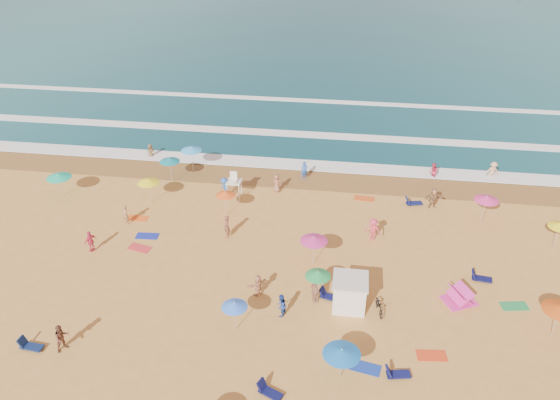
# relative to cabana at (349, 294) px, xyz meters

# --- Properties ---
(ground) EXTENTS (220.00, 220.00, 0.00)m
(ground) POSITION_rel_cabana_xyz_m (-6.53, 3.93, -1.00)
(ground) COLOR gold
(ground) RESTS_ON ground
(ocean) EXTENTS (220.00, 140.00, 0.18)m
(ocean) POSITION_rel_cabana_xyz_m (-6.53, 87.93, -1.00)
(ocean) COLOR #0C4756
(ocean) RESTS_ON ground
(wet_sand) EXTENTS (220.00, 220.00, 0.00)m
(wet_sand) POSITION_rel_cabana_xyz_m (-6.53, 16.43, -0.99)
(wet_sand) COLOR olive
(wet_sand) RESTS_ON ground
(surf_foam) EXTENTS (200.00, 18.70, 0.05)m
(surf_foam) POSITION_rel_cabana_xyz_m (-6.53, 25.25, -0.90)
(surf_foam) COLOR white
(surf_foam) RESTS_ON ground
(cabana) EXTENTS (2.00, 2.00, 2.00)m
(cabana) POSITION_rel_cabana_xyz_m (0.00, 0.00, 0.00)
(cabana) COLOR white
(cabana) RESTS_ON ground
(cabana_roof) EXTENTS (2.20, 2.20, 0.12)m
(cabana_roof) POSITION_rel_cabana_xyz_m (0.00, 0.00, 1.06)
(cabana_roof) COLOR silver
(cabana_roof) RESTS_ON cabana
(bicycle) EXTENTS (0.94, 1.85, 0.93)m
(bicycle) POSITION_rel_cabana_xyz_m (1.90, -0.30, -0.54)
(bicycle) COLOR black
(bicycle) RESTS_ON ground
(lifeguard_stand) EXTENTS (1.20, 1.20, 2.10)m
(lifeguard_stand) POSITION_rel_cabana_xyz_m (-10.01, 12.33, 0.05)
(lifeguard_stand) COLOR white
(lifeguard_stand) RESTS_ON ground
(beach_umbrellas) EXTENTS (63.61, 30.73, 0.81)m
(beach_umbrellas) POSITION_rel_cabana_xyz_m (-7.27, 3.02, 1.14)
(beach_umbrellas) COLOR blue
(beach_umbrellas) RESTS_ON ground
(loungers) EXTENTS (56.63, 21.67, 0.34)m
(loungers) POSITION_rel_cabana_xyz_m (-2.47, -0.54, -0.83)
(loungers) COLOR #101B50
(loungers) RESTS_ON ground
(towels) EXTENTS (43.38, 27.21, 0.03)m
(towels) POSITION_rel_cabana_xyz_m (-5.66, 2.09, -0.98)
(towels) COLOR #B64916
(towels) RESTS_ON ground
(beachgoers) EXTENTS (46.17, 25.79, 2.11)m
(beachgoers) POSITION_rel_cabana_xyz_m (-4.61, 8.61, -0.18)
(beachgoers) COLOR brown
(beachgoers) RESTS_ON ground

